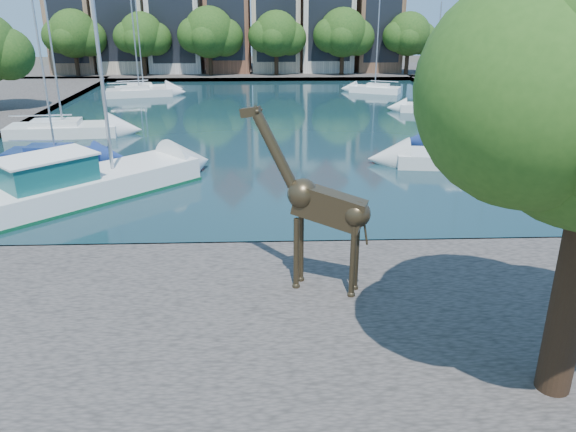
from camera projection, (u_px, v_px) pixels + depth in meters
ground at (250, 253)px, 21.82m from camera, size 160.00×160.00×0.00m
water_basin at (258, 124)px, 44.16m from camera, size 38.00×50.00×0.08m
near_quay at (244, 354)px, 15.21m from camera, size 50.00×14.00×0.50m
far_quay at (261, 72)px, 73.89m from camera, size 60.00×16.00×0.50m
right_quay at (569, 119)px, 44.97m from camera, size 14.00×52.00×0.50m
townhouse_west_end at (77, 14)px, 70.48m from camera, size 5.44×9.18×14.93m
townhouse_west_mid at (124, 7)px, 70.38m from camera, size 5.94×9.18×16.79m
townhouse_west_inner at (177, 14)px, 70.93m from camera, size 6.43×9.18×15.15m
townhouse_center at (228, 6)px, 70.80m from camera, size 5.44×9.18×16.93m
townhouse_east_inner at (275, 11)px, 71.24m from camera, size 5.94×9.18×15.79m
townhouse_east_mid at (326, 8)px, 71.34m from camera, size 6.43×9.18×16.65m
townhouse_east_end at (377, 16)px, 71.93m from camera, size 5.44×9.18×14.43m
far_tree_far_west at (74, 35)px, 66.19m from camera, size 7.28×5.60×7.68m
far_tree_west at (142, 36)px, 66.52m from camera, size 6.76×5.20×7.36m
far_tree_mid_west at (210, 34)px, 66.73m from camera, size 7.80×6.00×8.00m
far_tree_mid_east at (277, 35)px, 67.07m from camera, size 7.02×5.40×7.52m
far_tree_east at (344, 34)px, 67.31m from camera, size 7.54×5.80×7.84m
far_tree_far_east at (409, 35)px, 67.66m from camera, size 6.76×5.20×7.36m
giraffe_statue at (319, 205)px, 17.23m from camera, size 3.90×1.79×5.75m
motorsailer at (82, 180)px, 27.12m from camera, size 10.15×9.98×12.49m
sailboat_left_b at (55, 152)px, 33.66m from camera, size 5.81×2.19×9.95m
sailboat_left_c at (63, 127)px, 39.94m from camera, size 7.79×3.32×12.02m
sailboat_left_d at (143, 88)px, 58.03m from camera, size 5.96×3.43×10.20m
sailboat_left_e at (139, 91)px, 56.15m from camera, size 6.72×3.51×10.11m
sailboat_right_a at (462, 155)px, 32.79m from camera, size 7.83×3.51×12.52m
sailboat_right_b at (491, 143)px, 35.69m from camera, size 8.19×5.39×11.42m
sailboat_right_c at (432, 106)px, 48.34m from camera, size 5.61×3.01×8.94m
sailboat_right_d at (375, 88)px, 58.19m from camera, size 5.37×3.65×9.27m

